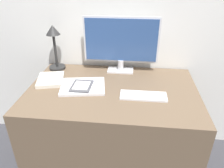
% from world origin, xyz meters
% --- Properties ---
extents(wall_back, '(3.60, 0.05, 2.40)m').
position_xyz_m(wall_back, '(0.00, 0.58, 1.20)').
color(wall_back, silver).
rests_on(wall_back, ground_plane).
extents(desk, '(1.15, 0.75, 0.72)m').
position_xyz_m(desk, '(0.00, 0.16, 0.36)').
color(desk, brown).
rests_on(desk, ground_plane).
extents(monitor, '(0.57, 0.11, 0.42)m').
position_xyz_m(monitor, '(0.03, 0.45, 0.95)').
color(monitor, silver).
rests_on(monitor, desk).
extents(keyboard, '(0.30, 0.11, 0.01)m').
position_xyz_m(keyboard, '(0.21, 0.08, 0.73)').
color(keyboard, silver).
rests_on(keyboard, desk).
extents(laptop, '(0.33, 0.28, 0.02)m').
position_xyz_m(laptop, '(-0.20, 0.15, 0.73)').
color(laptop, silver).
rests_on(laptop, desk).
extents(ereader, '(0.14, 0.17, 0.01)m').
position_xyz_m(ereader, '(-0.21, 0.13, 0.74)').
color(ereader, '#4C4C51').
rests_on(ereader, laptop).
extents(desk_lamp, '(0.13, 0.13, 0.35)m').
position_xyz_m(desk_lamp, '(-0.48, 0.44, 0.94)').
color(desk_lamp, '#282828').
rests_on(desk_lamp, desk).
extents(notebook, '(0.23, 0.26, 0.03)m').
position_xyz_m(notebook, '(-0.46, 0.22, 0.73)').
color(notebook, silver).
rests_on(notebook, desk).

